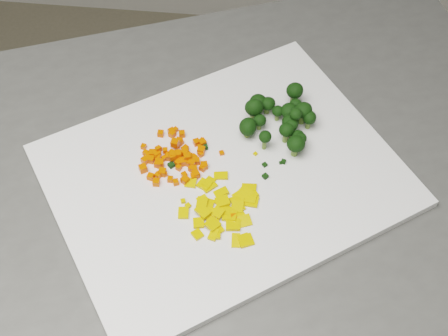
# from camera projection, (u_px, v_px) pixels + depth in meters

# --- Properties ---
(counter_block) EXTENTS (1.08, 0.93, 0.90)m
(counter_block) POSITION_uv_depth(u_px,v_px,m) (214.00, 319.00, 1.17)
(counter_block) COLOR #4B4B49
(counter_block) RESTS_ON ground
(cutting_board) EXTENTS (0.54, 0.51, 0.01)m
(cutting_board) POSITION_uv_depth(u_px,v_px,m) (224.00, 175.00, 0.80)
(cutting_board) COLOR white
(cutting_board) RESTS_ON counter_block
(carrot_pile) EXTENTS (0.09, 0.09, 0.03)m
(carrot_pile) POSITION_uv_depth(u_px,v_px,m) (172.00, 152.00, 0.80)
(carrot_pile) COLOR #EB4202
(carrot_pile) RESTS_ON cutting_board
(pepper_pile) EXTENTS (0.11, 0.11, 0.02)m
(pepper_pile) POSITION_uv_depth(u_px,v_px,m) (219.00, 207.00, 0.76)
(pepper_pile) COLOR #D6A10B
(pepper_pile) RESTS_ON cutting_board
(broccoli_pile) EXTENTS (0.11, 0.11, 0.05)m
(broccoli_pile) POSITION_uv_depth(u_px,v_px,m) (278.00, 114.00, 0.82)
(broccoli_pile) COLOR black
(broccoli_pile) RESTS_ON cutting_board
(carrot_cube_0) EXTENTS (0.01, 0.01, 0.01)m
(carrot_cube_0) POSITION_uv_depth(u_px,v_px,m) (185.00, 153.00, 0.80)
(carrot_cube_0) COLOR #EB4202
(carrot_cube_0) RESTS_ON carrot_pile
(carrot_cube_1) EXTENTS (0.01, 0.01, 0.01)m
(carrot_cube_1) POSITION_uv_depth(u_px,v_px,m) (174.00, 154.00, 0.80)
(carrot_cube_1) COLOR #EB4202
(carrot_cube_1) RESTS_ON carrot_pile
(carrot_cube_2) EXTENTS (0.01, 0.01, 0.01)m
(carrot_cube_2) POSITION_uv_depth(u_px,v_px,m) (182.00, 134.00, 0.83)
(carrot_cube_2) COLOR #EB4202
(carrot_cube_2) RESTS_ON carrot_pile
(carrot_cube_3) EXTENTS (0.01, 0.01, 0.01)m
(carrot_cube_3) POSITION_uv_depth(u_px,v_px,m) (165.00, 150.00, 0.81)
(carrot_cube_3) COLOR #EB4202
(carrot_cube_3) RESTS_ON carrot_pile
(carrot_cube_4) EXTENTS (0.01, 0.01, 0.01)m
(carrot_cube_4) POSITION_uv_depth(u_px,v_px,m) (202.00, 143.00, 0.82)
(carrot_cube_4) COLOR #EB4202
(carrot_cube_4) RESTS_ON carrot_pile
(carrot_cube_5) EXTENTS (0.01, 0.01, 0.01)m
(carrot_cube_5) POSITION_uv_depth(u_px,v_px,m) (184.00, 175.00, 0.79)
(carrot_cube_5) COLOR #EB4202
(carrot_cube_5) RESTS_ON carrot_pile
(carrot_cube_6) EXTENTS (0.01, 0.01, 0.01)m
(carrot_cube_6) POSITION_uv_depth(u_px,v_px,m) (178.00, 156.00, 0.81)
(carrot_cube_6) COLOR #EB4202
(carrot_cube_6) RESTS_ON carrot_pile
(carrot_cube_7) EXTENTS (0.01, 0.01, 0.01)m
(carrot_cube_7) POSITION_uv_depth(u_px,v_px,m) (158.00, 161.00, 0.81)
(carrot_cube_7) COLOR #EB4202
(carrot_cube_7) RESTS_ON carrot_pile
(carrot_cube_8) EXTENTS (0.01, 0.01, 0.01)m
(carrot_cube_8) POSITION_uv_depth(u_px,v_px,m) (178.00, 154.00, 0.80)
(carrot_cube_8) COLOR #EB4202
(carrot_cube_8) RESTS_ON carrot_pile
(carrot_cube_9) EXTENTS (0.01, 0.01, 0.01)m
(carrot_cube_9) POSITION_uv_depth(u_px,v_px,m) (170.00, 179.00, 0.79)
(carrot_cube_9) COLOR #EB4202
(carrot_cube_9) RESTS_ON carrot_pile
(carrot_cube_10) EXTENTS (0.01, 0.01, 0.01)m
(carrot_cube_10) POSITION_uv_depth(u_px,v_px,m) (189.00, 155.00, 0.81)
(carrot_cube_10) COLOR #EB4202
(carrot_cube_10) RESTS_ON carrot_pile
(carrot_cube_11) EXTENTS (0.01, 0.01, 0.01)m
(carrot_cube_11) POSITION_uv_depth(u_px,v_px,m) (192.00, 163.00, 0.80)
(carrot_cube_11) COLOR #EB4202
(carrot_cube_11) RESTS_ON carrot_pile
(carrot_cube_12) EXTENTS (0.01, 0.01, 0.01)m
(carrot_cube_12) POSITION_uv_depth(u_px,v_px,m) (179.00, 168.00, 0.80)
(carrot_cube_12) COLOR #EB4202
(carrot_cube_12) RESTS_ON carrot_pile
(carrot_cube_13) EXTENTS (0.01, 0.01, 0.01)m
(carrot_cube_13) POSITION_uv_depth(u_px,v_px,m) (185.00, 180.00, 0.79)
(carrot_cube_13) COLOR #EB4202
(carrot_cube_13) RESTS_ON carrot_pile
(carrot_cube_14) EXTENTS (0.01, 0.01, 0.01)m
(carrot_cube_14) POSITION_uv_depth(u_px,v_px,m) (179.00, 141.00, 0.82)
(carrot_cube_14) COLOR #EB4202
(carrot_cube_14) RESTS_ON carrot_pile
(carrot_cube_15) EXTENTS (0.01, 0.01, 0.01)m
(carrot_cube_15) POSITION_uv_depth(u_px,v_px,m) (176.00, 182.00, 0.79)
(carrot_cube_15) COLOR #EB4202
(carrot_cube_15) RESTS_ON carrot_pile
(carrot_cube_16) EXTENTS (0.01, 0.01, 0.01)m
(carrot_cube_16) POSITION_uv_depth(u_px,v_px,m) (170.00, 156.00, 0.81)
(carrot_cube_16) COLOR #EB4202
(carrot_cube_16) RESTS_ON carrot_pile
(carrot_cube_17) EXTENTS (0.01, 0.01, 0.01)m
(carrot_cube_17) POSITION_uv_depth(u_px,v_px,m) (174.00, 143.00, 0.81)
(carrot_cube_17) COLOR #EB4202
(carrot_cube_17) RESTS_ON carrot_pile
(carrot_cube_18) EXTENTS (0.01, 0.01, 0.01)m
(carrot_cube_18) POSITION_uv_depth(u_px,v_px,m) (192.00, 169.00, 0.80)
(carrot_cube_18) COLOR #EB4202
(carrot_cube_18) RESTS_ON carrot_pile
(carrot_cube_19) EXTENTS (0.01, 0.01, 0.01)m
(carrot_cube_19) POSITION_uv_depth(u_px,v_px,m) (186.00, 148.00, 0.82)
(carrot_cube_19) COLOR #EB4202
(carrot_cube_19) RESTS_ON carrot_pile
(carrot_cube_20) EXTENTS (0.01, 0.01, 0.01)m
(carrot_cube_20) POSITION_uv_depth(u_px,v_px,m) (172.00, 157.00, 0.80)
(carrot_cube_20) COLOR #EB4202
(carrot_cube_20) RESTS_ON carrot_pile
(carrot_cube_21) EXTENTS (0.01, 0.01, 0.01)m
(carrot_cube_21) POSITION_uv_depth(u_px,v_px,m) (158.00, 156.00, 0.81)
(carrot_cube_21) COLOR #EB4202
(carrot_cube_21) RESTS_ON carrot_pile
(carrot_cube_22) EXTENTS (0.01, 0.01, 0.01)m
(carrot_cube_22) POSITION_uv_depth(u_px,v_px,m) (194.00, 169.00, 0.80)
(carrot_cube_22) COLOR #EB4202
(carrot_cube_22) RESTS_ON carrot_pile
(carrot_cube_23) EXTENTS (0.01, 0.01, 0.01)m
(carrot_cube_23) POSITION_uv_depth(u_px,v_px,m) (153.00, 153.00, 0.81)
(carrot_cube_23) COLOR #EB4202
(carrot_cube_23) RESTS_ON carrot_pile
(carrot_cube_24) EXTENTS (0.01, 0.01, 0.01)m
(carrot_cube_24) POSITION_uv_depth(u_px,v_px,m) (145.00, 160.00, 0.81)
(carrot_cube_24) COLOR #EB4202
(carrot_cube_24) RESTS_ON carrot_pile
(carrot_cube_25) EXTENTS (0.01, 0.01, 0.01)m
(carrot_cube_25) POSITION_uv_depth(u_px,v_px,m) (175.00, 143.00, 0.81)
(carrot_cube_25) COLOR #EB4202
(carrot_cube_25) RESTS_ON carrot_pile
(carrot_cube_26) EXTENTS (0.01, 0.01, 0.01)m
(carrot_cube_26) POSITION_uv_depth(u_px,v_px,m) (185.00, 150.00, 0.82)
(carrot_cube_26) COLOR #EB4202
(carrot_cube_26) RESTS_ON carrot_pile
(carrot_cube_27) EXTENTS (0.01, 0.01, 0.01)m
(carrot_cube_27) POSITION_uv_depth(u_px,v_px,m) (182.00, 153.00, 0.81)
(carrot_cube_27) COLOR #EB4202
(carrot_cube_27) RESTS_ON carrot_pile
(carrot_cube_28) EXTENTS (0.01, 0.01, 0.01)m
(carrot_cube_28) POSITION_uv_depth(u_px,v_px,m) (148.00, 156.00, 0.81)
(carrot_cube_28) COLOR #EB4202
(carrot_cube_28) RESTS_ON carrot_pile
(carrot_cube_29) EXTENTS (0.01, 0.01, 0.01)m
(carrot_cube_29) POSITION_uv_depth(u_px,v_px,m) (165.00, 174.00, 0.79)
(carrot_cube_29) COLOR #EB4202
(carrot_cube_29) RESTS_ON carrot_pile
(carrot_cube_30) EXTENTS (0.01, 0.01, 0.01)m
(carrot_cube_30) POSITION_uv_depth(u_px,v_px,m) (151.00, 177.00, 0.79)
(carrot_cube_30) COLOR #EB4202
(carrot_cube_30) RESTS_ON carrot_pile
(carrot_cube_31) EXTENTS (0.01, 0.01, 0.01)m
(carrot_cube_31) POSITION_uv_depth(u_px,v_px,m) (150.00, 157.00, 0.81)
(carrot_cube_31) COLOR #EB4202
(carrot_cube_31) RESTS_ON carrot_pile
(carrot_cube_32) EXTENTS (0.01, 0.01, 0.01)m
(carrot_cube_32) POSITION_uv_depth(u_px,v_px,m) (146.00, 153.00, 0.81)
(carrot_cube_32) COLOR #EB4202
(carrot_cube_32) RESTS_ON carrot_pile
(carrot_cube_33) EXTENTS (0.01, 0.01, 0.01)m
(carrot_cube_33) POSITION_uv_depth(u_px,v_px,m) (172.00, 153.00, 0.80)
(carrot_cube_33) COLOR #EB4202
(carrot_cube_33) RESTS_ON carrot_pile
(carrot_cube_34) EXTENTS (0.01, 0.01, 0.01)m
(carrot_cube_34) POSITION_uv_depth(u_px,v_px,m) (143.00, 168.00, 0.80)
(carrot_cube_34) COLOR #EB4202
(carrot_cube_34) RESTS_ON carrot_pile
(carrot_cube_35) EXTENTS (0.01, 0.01, 0.01)m
(carrot_cube_35) POSITION_uv_depth(u_px,v_px,m) (196.00, 142.00, 0.82)
(carrot_cube_35) COLOR #EB4202
(carrot_cube_35) RESTS_ON carrot_pile
(carrot_cube_36) EXTENTS (0.01, 0.01, 0.01)m
(carrot_cube_36) POSITION_uv_depth(u_px,v_px,m) (151.00, 158.00, 0.81)
(carrot_cube_36) COLOR #EB4202
(carrot_cube_36) RESTS_ON carrot_pile
(carrot_cube_37) EXTENTS (0.01, 0.01, 0.01)m
(carrot_cube_37) POSITION_uv_depth(u_px,v_px,m) (194.00, 158.00, 0.81)
(carrot_cube_37) COLOR #EB4202
(carrot_cube_37) RESTS_ON carrot_pile
(carrot_cube_38) EXTENTS (0.01, 0.01, 0.01)m
(carrot_cube_38) POSITION_uv_depth(u_px,v_px,m) (158.00, 175.00, 0.79)
(carrot_cube_38) COLOR #EB4202
(carrot_cube_38) RESTS_ON carrot_pile
(carrot_cube_39) EXTENTS (0.01, 0.01, 0.01)m
(carrot_cube_39) POSITION_uv_depth(u_px,v_px,m) (196.00, 174.00, 0.79)
(carrot_cube_39) COLOR #EB4202
(carrot_cube_39) RESTS_ON carrot_pile
(carrot_cube_40) EXTENTS (0.01, 0.01, 0.01)m
(carrot_cube_40) POSITION_uv_depth(u_px,v_px,m) (177.00, 143.00, 0.82)
(carrot_cube_40) COLOR #EB4202
(carrot_cube_40) RESTS_ON carrot_pile
(carrot_cube_41) EXTENTS (0.01, 0.01, 0.01)m
(carrot_cube_41) POSITION_uv_depth(u_px,v_px,m) (173.00, 154.00, 0.80)
(carrot_cube_41) COLOR #EB4202
(carrot_cube_41) RESTS_ON carrot_pile
(carrot_cube_42) EXTENTS (0.01, 0.01, 0.01)m
(carrot_cube_42) POSITION_uv_depth(u_px,v_px,m) (158.00, 149.00, 0.81)
(carrot_cube_42) COLOR #EB4202
(carrot_cube_42) RESTS_ON carrot_pile
(carrot_cube_43) EXTENTS (0.01, 0.01, 0.01)m
(carrot_cube_43) POSITION_uv_depth(u_px,v_px,m) (164.00, 158.00, 0.81)
(carrot_cube_43) COLOR #EB4202
(carrot_cube_43) RESTS_ON carrot_pile
(carrot_cube_44) EXTENTS (0.01, 0.01, 0.01)m
(carrot_cube_44) POSITION_uv_depth(u_px,v_px,m) (200.00, 148.00, 0.82)
(carrot_cube_44) COLOR #EB4202
(carrot_cube_44) RESTS_ON carrot_pile
(carrot_cube_45) EXTENTS (0.01, 0.01, 0.01)m
(carrot_cube_45) POSITION_uv_depth(u_px,v_px,m) (170.00, 156.00, 0.81)
(carrot_cube_45) COLOR #EB4202
(carrot_cube_45) RESTS_ON carrot_pile
(carrot_cube_46) EXTENTS (0.01, 0.01, 0.01)m
(carrot_cube_46) POSITION_uv_depth(u_px,v_px,m) (204.00, 165.00, 0.80)
(carrot_cube_46) COLOR #EB4202
(carrot_cube_46) RESTS_ON carrot_pile
(carrot_cube_47) EXTENTS (0.01, 0.01, 0.01)m
(carrot_cube_47) POSITION_uv_depth(u_px,v_px,m) (161.00, 134.00, 0.83)
(carrot_cube_47) COLOR #EB4202
(carrot_cube_47) RESTS_ON carrot_pile
(carrot_cube_48) EXTENTS (0.01, 0.01, 0.01)m
(carrot_cube_48) POSITION_uv_depth(u_px,v_px,m) (158.00, 164.00, 0.80)
(carrot_cube_48) COLOR #EB4202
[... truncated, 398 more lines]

